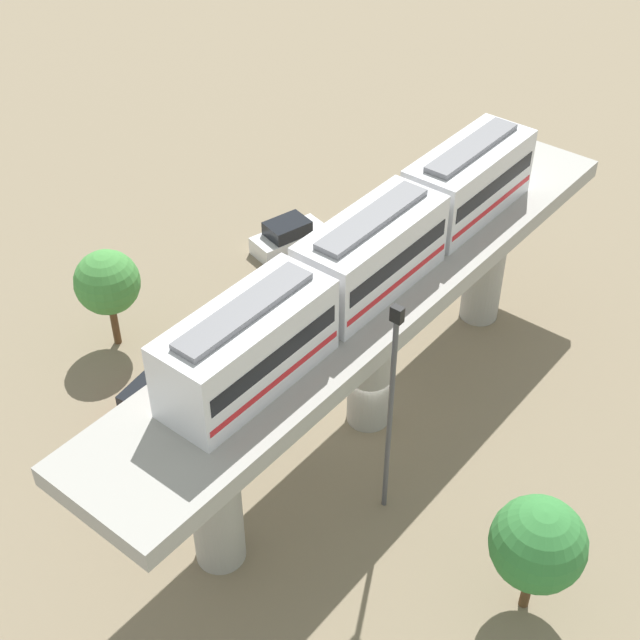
{
  "coord_description": "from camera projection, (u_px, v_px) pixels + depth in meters",
  "views": [
    {
      "loc": [
        -16.11,
        23.29,
        28.68
      ],
      "look_at": [
        2.5,
        0.29,
        4.51
      ],
      "focal_mm": 50.55,
      "sensor_mm": 36.0,
      "label": 1
    }
  ],
  "objects": [
    {
      "name": "ground_plane",
      "position": [
        368.0,
        418.0,
        40.02
      ],
      "size": [
        120.0,
        120.0,
        0.0
      ],
      "primitive_type": "plane",
      "color": "#84755B"
    },
    {
      "name": "viaduct",
      "position": [
        372.0,
        318.0,
        36.41
      ],
      "size": [
        5.2,
        28.85,
        7.51
      ],
      "color": "#A8A59E",
      "rests_on": "ground"
    },
    {
      "name": "train",
      "position": [
        371.0,
        254.0,
        34.12
      ],
      "size": [
        2.64,
        20.5,
        3.24
      ],
      "color": "silver",
      "rests_on": "viaduct"
    },
    {
      "name": "parked_car_red",
      "position": [
        152.0,
        403.0,
        39.66
      ],
      "size": [
        2.43,
        4.43,
        1.76
      ],
      "rotation": [
        0.0,
        0.0,
        0.16
      ],
      "color": "red",
      "rests_on": "ground"
    },
    {
      "name": "parked_car_blue",
      "position": [
        327.0,
        310.0,
        44.75
      ],
      "size": [
        2.75,
        4.51,
        1.76
      ],
      "rotation": [
        0.0,
        0.0,
        -0.24
      ],
      "color": "#284CB7",
      "rests_on": "ground"
    },
    {
      "name": "parked_car_white",
      "position": [
        289.0,
        237.0,
        49.8
      ],
      "size": [
        2.78,
        4.51,
        1.76
      ],
      "rotation": [
        0.0,
        0.0,
        -0.25
      ],
      "color": "white",
      "rests_on": "ground"
    },
    {
      "name": "tree_near_viaduct",
      "position": [
        107.0,
        283.0,
        41.71
      ],
      "size": [
        3.09,
        3.09,
        5.2
      ],
      "color": "brown",
      "rests_on": "ground"
    },
    {
      "name": "tree_mid_lot",
      "position": [
        538.0,
        544.0,
        30.48
      ],
      "size": [
        3.36,
        3.36,
        5.21
      ],
      "color": "brown",
      "rests_on": "ground"
    },
    {
      "name": "signal_post",
      "position": [
        391.0,
        405.0,
        32.73
      ],
      "size": [
        0.44,
        0.28,
        10.11
      ],
      "color": "#4C4C51",
      "rests_on": "ground"
    }
  ]
}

